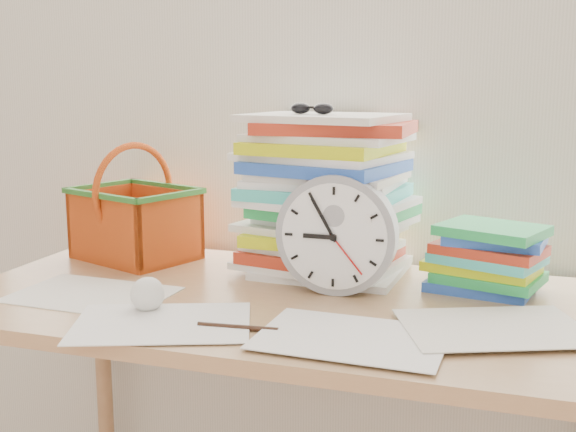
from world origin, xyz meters
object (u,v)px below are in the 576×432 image
(desk, at_px, (288,332))
(book_stack, at_px, (486,259))
(paper_stack, at_px, (328,195))
(clock, at_px, (337,234))
(basket, at_px, (135,203))

(desk, distance_m, book_stack, 0.45)
(paper_stack, distance_m, book_stack, 0.38)
(clock, relative_size, basket, 0.89)
(book_stack, relative_size, basket, 0.87)
(paper_stack, xyz_separation_m, clock, (0.06, -0.16, -0.06))
(desk, relative_size, basket, 4.87)
(paper_stack, height_order, basket, paper_stack)
(basket, bearing_deg, desk, -2.67)
(desk, height_order, book_stack, book_stack)
(book_stack, height_order, basket, basket)
(basket, bearing_deg, paper_stack, 22.41)
(book_stack, distance_m, basket, 0.86)
(desk, xyz_separation_m, clock, (0.09, 0.06, 0.20))
(clock, bearing_deg, desk, -143.89)
(book_stack, bearing_deg, desk, -156.73)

